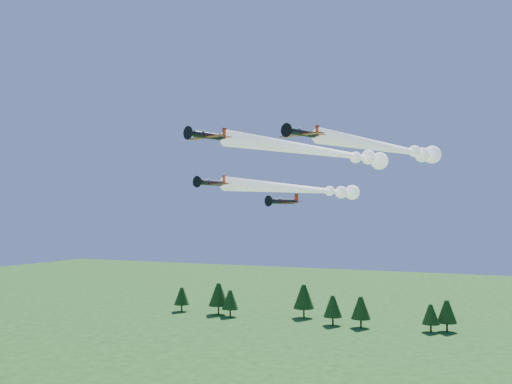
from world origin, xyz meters
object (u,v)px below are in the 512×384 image
at_px(plane_lead, 328,152).
at_px(plane_right, 394,149).
at_px(plane_left, 308,190).
at_px(plane_slot, 283,201).

relative_size(plane_lead, plane_right, 1.09).
bearing_deg(plane_lead, plane_right, 44.50).
distance_m(plane_left, plane_slot, 29.32).
bearing_deg(plane_right, plane_lead, -135.76).
xyz_separation_m(plane_lead, plane_right, (11.09, 5.50, 0.71)).
bearing_deg(plane_lead, plane_slot, -92.12).
xyz_separation_m(plane_left, plane_right, (21.04, -11.32, 6.78)).
height_order(plane_right, plane_slot, plane_right).
bearing_deg(plane_slot, plane_lead, 91.95).
bearing_deg(plane_left, plane_lead, -47.81).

